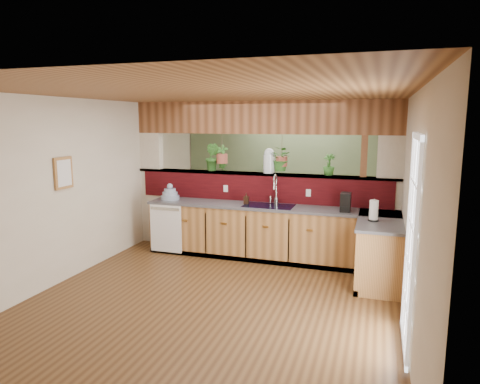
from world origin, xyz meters
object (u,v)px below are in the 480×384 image
(shelving_console, at_px, (247,201))
(dish_stack, at_px, (170,194))
(coffee_maker, at_px, (346,203))
(glass_jar, at_px, (269,161))
(faucet, at_px, (275,188))
(soap_dispenser, at_px, (246,199))
(paper_towel, at_px, (374,211))

(shelving_console, bearing_deg, dish_stack, -124.13)
(dish_stack, relative_size, coffee_maker, 1.15)
(glass_jar, bearing_deg, faucet, -52.83)
(coffee_maker, xyz_separation_m, glass_jar, (-1.32, 0.43, 0.57))
(soap_dispenser, distance_m, shelving_console, 2.41)
(paper_towel, bearing_deg, dish_stack, 170.44)
(paper_towel, height_order, glass_jar, glass_jar)
(coffee_maker, distance_m, paper_towel, 0.67)
(dish_stack, bearing_deg, shelving_console, 72.59)
(dish_stack, xyz_separation_m, glass_jar, (1.69, 0.38, 0.61))
(soap_dispenser, xyz_separation_m, coffee_maker, (1.62, -0.08, 0.04))
(dish_stack, height_order, shelving_console, dish_stack)
(dish_stack, height_order, coffee_maker, dish_stack)
(coffee_maker, xyz_separation_m, paper_towel, (0.42, -0.53, 0.01))
(faucet, relative_size, glass_jar, 1.22)
(coffee_maker, height_order, glass_jar, glass_jar)
(dish_stack, distance_m, glass_jar, 1.84)
(soap_dispenser, distance_m, coffee_maker, 1.62)
(faucet, xyz_separation_m, paper_towel, (1.58, -0.73, -0.13))
(faucet, bearing_deg, coffee_maker, -10.07)
(soap_dispenser, relative_size, coffee_maker, 0.66)
(dish_stack, bearing_deg, coffee_maker, -1.00)
(coffee_maker, bearing_deg, faucet, 169.93)
(paper_towel, relative_size, glass_jar, 0.74)
(shelving_console, bearing_deg, glass_jar, -79.42)
(dish_stack, xyz_separation_m, coffee_maker, (3.02, -0.05, 0.04))
(dish_stack, height_order, glass_jar, glass_jar)
(faucet, bearing_deg, glass_jar, 127.17)
(soap_dispenser, relative_size, glass_jar, 0.44)
(coffee_maker, relative_size, shelving_console, 0.20)
(glass_jar, distance_m, shelving_console, 2.41)
(paper_towel, height_order, shelving_console, paper_towel)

